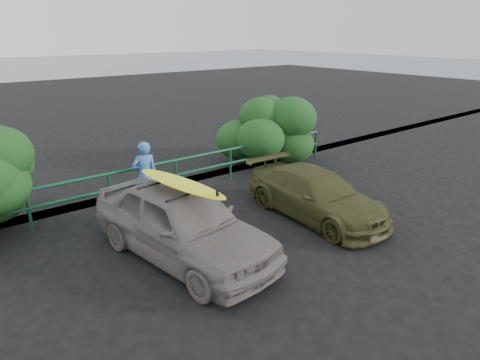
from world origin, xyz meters
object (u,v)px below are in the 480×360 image
at_px(guardrail, 145,183).
at_px(olive_vehicle, 316,194).
at_px(man, 145,175).
at_px(sedan, 182,223).
at_px(surfboard, 180,183).

distance_m(guardrail, olive_vehicle, 4.71).
xyz_separation_m(olive_vehicle, man, (-3.10, 3.27, 0.31)).
bearing_deg(olive_vehicle, sedan, 178.33).
bearing_deg(man, sedan, 86.99).
xyz_separation_m(man, surfboard, (-0.65, -2.98, 0.74)).
bearing_deg(olive_vehicle, guardrail, 131.53).
height_order(guardrail, man, man).
distance_m(olive_vehicle, man, 4.52).
bearing_deg(guardrail, olive_vehicle, -51.31).
bearing_deg(surfboard, man, 70.09).
relative_size(guardrail, man, 7.70).
relative_size(guardrail, surfboard, 5.38).
xyz_separation_m(sedan, surfboard, (0.00, 0.00, 0.87)).
bearing_deg(man, surfboard, 86.99).
distance_m(sedan, olive_vehicle, 3.76).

